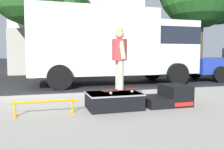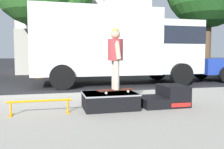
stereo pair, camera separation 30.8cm
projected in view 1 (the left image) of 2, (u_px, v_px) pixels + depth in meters
The scene contains 9 objects.
ground_plane at pixel (17, 97), 7.16m from camera, with size 140.00×140.00×0.00m, color black.
sidewalk_slab at pixel (1, 122), 4.29m from camera, with size 50.00×5.00×0.12m, color gray.
skate_box at pixel (114, 100), 5.07m from camera, with size 1.11×0.81×0.34m.
kicker_ramp at pixel (169, 97), 5.43m from camera, with size 1.01×0.76×0.45m.
grind_rail at pixel (45, 104), 4.55m from camera, with size 1.20×0.28×0.28m.
skateboard at pixel (119, 90), 5.07m from camera, with size 0.80×0.33×0.07m.
skater_kid at pixel (119, 53), 5.00m from camera, with size 0.31×0.66×1.28m.
box_truck at pixel (114, 44), 10.16m from camera, with size 6.91×2.63×3.05m.
house_behind at pixel (74, 16), 19.18m from camera, with size 9.54×8.23×8.40m.
Camera 1 is at (0.70, -7.59, 1.26)m, focal length 38.81 mm.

